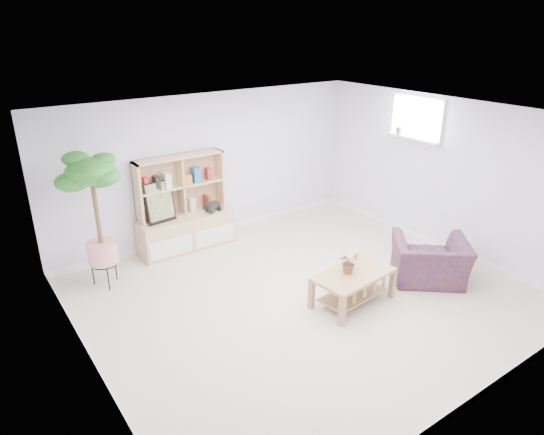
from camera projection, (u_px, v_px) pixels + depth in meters
floor at (303, 295)px, 6.53m from camera, size 5.50×5.00×0.01m
ceiling at (308, 117)px, 5.62m from camera, size 5.50×5.00×0.01m
walls at (306, 213)px, 6.08m from camera, size 5.51×5.01×2.40m
baseboard at (303, 292)px, 6.51m from camera, size 5.50×5.00×0.10m
window at (417, 118)px, 7.68m from camera, size 0.10×0.98×0.68m
window_sill at (412, 138)px, 7.77m from camera, size 0.14×1.00×0.04m
storage_unit at (184, 204)px, 7.60m from camera, size 1.52×0.51×1.52m
poster at (160, 202)px, 7.32m from camera, size 0.47×0.16×0.64m
toy_truck at (213, 206)px, 7.82m from camera, size 0.35×0.27×0.16m
coffee_table at (353, 288)px, 6.29m from camera, size 1.12×0.69×0.44m
table_plant at (349, 262)px, 6.18m from camera, size 0.28×0.25×0.28m
floor_tree at (98, 222)px, 6.44m from camera, size 0.92×0.92×1.90m
armchair at (430, 258)px, 6.76m from camera, size 1.30×1.29×0.73m
sill_plant at (400, 126)px, 7.93m from camera, size 0.18×0.16×0.26m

